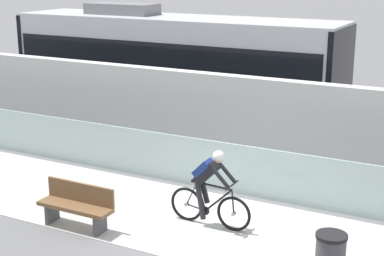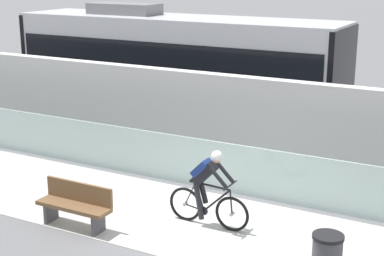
% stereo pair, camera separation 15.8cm
% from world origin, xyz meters
% --- Properties ---
extents(ground_plane, '(200.00, 200.00, 0.00)m').
position_xyz_m(ground_plane, '(0.00, 0.00, 0.00)').
color(ground_plane, slate).
extents(bike_path_deck, '(32.00, 3.20, 0.01)m').
position_xyz_m(bike_path_deck, '(0.00, 0.00, 0.01)').
color(bike_path_deck, beige).
rests_on(bike_path_deck, ground).
extents(glass_parapet, '(32.00, 0.05, 1.17)m').
position_xyz_m(glass_parapet, '(0.00, 1.85, 0.59)').
color(glass_parapet, '#ADC6C1').
rests_on(glass_parapet, ground).
extents(concrete_barrier_wall, '(32.00, 0.36, 2.37)m').
position_xyz_m(concrete_barrier_wall, '(0.00, 3.65, 1.19)').
color(concrete_barrier_wall, silver).
rests_on(concrete_barrier_wall, ground).
extents(tram_rail_near, '(32.00, 0.08, 0.01)m').
position_xyz_m(tram_rail_near, '(0.00, 6.13, 0.00)').
color(tram_rail_near, '#595654').
rests_on(tram_rail_near, ground).
extents(tram_rail_far, '(32.00, 0.08, 0.01)m').
position_xyz_m(tram_rail_far, '(0.00, 7.57, 0.00)').
color(tram_rail_far, '#595654').
rests_on(tram_rail_far, ground).
extents(tram, '(11.06, 2.54, 3.81)m').
position_xyz_m(tram, '(-4.69, 6.85, 1.89)').
color(tram, silver).
rests_on(tram, ground).
extents(cyclist_on_bike, '(1.77, 0.58, 1.61)m').
position_xyz_m(cyclist_on_bike, '(0.00, -0.00, 0.80)').
color(cyclist_on_bike, black).
rests_on(cyclist_on_bike, ground).
extents(bench, '(1.60, 0.45, 0.89)m').
position_xyz_m(bench, '(-2.30, -1.29, 0.48)').
color(bench, brown).
rests_on(bench, ground).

